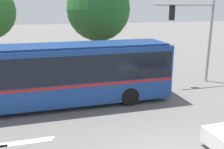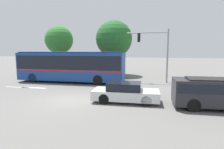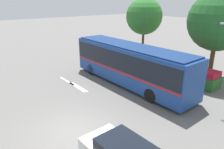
# 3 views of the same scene
# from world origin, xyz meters

# --- Properties ---
(ground_plane) EXTENTS (140.00, 140.00, 0.00)m
(ground_plane) POSITION_xyz_m (0.00, 0.00, 0.00)
(ground_plane) COLOR slate
(city_bus) EXTENTS (11.41, 2.53, 3.23)m
(city_bus) POSITION_xyz_m (-2.89, 6.85, 1.84)
(city_bus) COLOR navy
(city_bus) RESTS_ON ground
(flowering_hedge) EXTENTS (8.20, 1.50, 1.38)m
(flowering_hedge) POSITION_xyz_m (-1.82, 11.06, 0.68)
(flowering_hedge) COLOR #286028
(flowering_hedge) RESTS_ON ground
(street_tree_left) EXTENTS (3.92, 3.92, 6.78)m
(street_tree_left) POSITION_xyz_m (-7.41, 13.16, 4.80)
(street_tree_left) COLOR brown
(street_tree_left) RESTS_ON ground
(street_tree_centre) EXTENTS (4.88, 4.88, 7.33)m
(street_tree_centre) POSITION_xyz_m (0.48, 13.42, 4.88)
(street_tree_centre) COLOR brown
(street_tree_centre) RESTS_ON ground
(lane_stripe_near) EXTENTS (2.40, 0.16, 0.01)m
(lane_stripe_near) POSITION_xyz_m (-4.94, 3.17, 0.01)
(lane_stripe_near) COLOR silver
(lane_stripe_near) RESTS_ON ground
(lane_stripe_mid) EXTENTS (2.40, 0.16, 0.01)m
(lane_stripe_mid) POSITION_xyz_m (-6.60, 3.16, 0.01)
(lane_stripe_mid) COLOR silver
(lane_stripe_mid) RESTS_ON ground
(lane_stripe_far) EXTENTS (2.40, 0.16, 0.01)m
(lane_stripe_far) POSITION_xyz_m (-4.84, 3.35, 0.01)
(lane_stripe_far) COLOR silver
(lane_stripe_far) RESTS_ON ground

